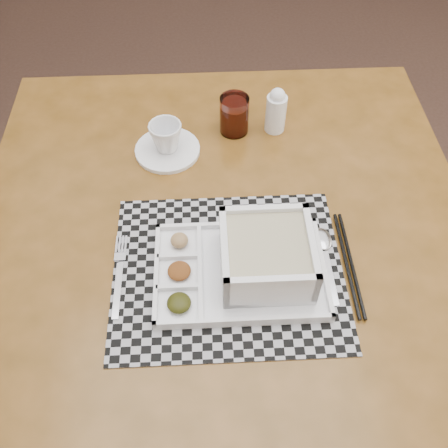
% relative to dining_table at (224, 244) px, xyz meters
% --- Properties ---
extents(floor, '(5.00, 5.00, 0.00)m').
position_rel_dining_table_xyz_m(floor, '(0.11, 0.90, -0.69)').
color(floor, '#322019').
rests_on(floor, ground).
extents(dining_table, '(1.09, 1.09, 0.77)m').
position_rel_dining_table_xyz_m(dining_table, '(0.00, 0.00, 0.00)').
color(dining_table, '#4C310D').
rests_on(dining_table, ground).
extents(placemat, '(0.46, 0.39, 0.00)m').
position_rel_dining_table_xyz_m(placemat, '(-0.01, -0.12, 0.08)').
color(placemat, '#97979E').
rests_on(placemat, dining_table).
extents(serving_tray, '(0.33, 0.24, 0.10)m').
position_rel_dining_table_xyz_m(serving_tray, '(0.05, -0.13, 0.12)').
color(serving_tray, white).
rests_on(serving_tray, placemat).
extents(fork, '(0.03, 0.19, 0.00)m').
position_rel_dining_table_xyz_m(fork, '(-0.21, -0.11, 0.08)').
color(fork, '#B9B9C0').
rests_on(fork, placemat).
extents(spoon, '(0.04, 0.18, 0.01)m').
position_rel_dining_table_xyz_m(spoon, '(0.19, -0.08, 0.09)').
color(spoon, '#B9B9C0').
rests_on(spoon, placemat).
extents(chopsticks, '(0.03, 0.24, 0.01)m').
position_rel_dining_table_xyz_m(chopsticks, '(0.23, -0.13, 0.09)').
color(chopsticks, black).
rests_on(chopsticks, placemat).
extents(saucer, '(0.15, 0.15, 0.01)m').
position_rel_dining_table_xyz_m(saucer, '(-0.11, 0.22, 0.08)').
color(saucer, white).
rests_on(saucer, dining_table).
extents(cup, '(0.10, 0.10, 0.07)m').
position_rel_dining_table_xyz_m(cup, '(-0.11, 0.22, 0.12)').
color(cup, white).
rests_on(cup, saucer).
extents(juice_glass, '(0.07, 0.07, 0.09)m').
position_rel_dining_table_xyz_m(juice_glass, '(0.05, 0.28, 0.12)').
color(juice_glass, white).
rests_on(juice_glass, dining_table).
extents(creamer_bottle, '(0.05, 0.05, 0.12)m').
position_rel_dining_table_xyz_m(creamer_bottle, '(0.15, 0.27, 0.13)').
color(creamer_bottle, white).
rests_on(creamer_bottle, dining_table).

